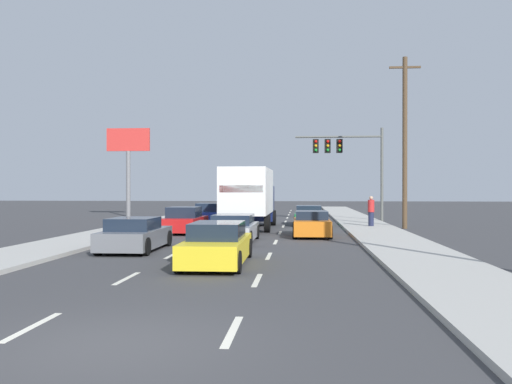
{
  "coord_description": "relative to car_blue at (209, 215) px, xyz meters",
  "views": [
    {
      "loc": [
        2.82,
        -7.86,
        2.33
      ],
      "look_at": [
        0.43,
        20.89,
        2.16
      ],
      "focal_mm": 38.42,
      "sensor_mm": 36.0,
      "label": 1
    }
  ],
  "objects": [
    {
      "name": "ground_plane",
      "position": [
        3.23,
        -2.77,
        -0.62
      ],
      "size": [
        140.0,
        140.0,
        0.0
      ],
      "primitive_type": "plane",
      "color": "#3D3D3F"
    },
    {
      "name": "sidewalk_right",
      "position": [
        10.0,
        -7.77,
        -0.55
      ],
      "size": [
        3.02,
        80.0,
        0.14
      ],
      "primitive_type": "cube",
      "color": "#B2AFA8",
      "rests_on": "ground_plane"
    },
    {
      "name": "sidewalk_left",
      "position": [
        -3.53,
        -7.77,
        -0.55
      ],
      "size": [
        3.02,
        80.0,
        0.14
      ],
      "primitive_type": "cube",
      "color": "#B2AFA8",
      "rests_on": "ground_plane"
    },
    {
      "name": "lane_markings",
      "position": [
        3.23,
        -4.27,
        -0.61
      ],
      "size": [
        3.54,
        57.0,
        0.01
      ],
      "color": "silver",
      "rests_on": "ground_plane"
    },
    {
      "name": "car_blue",
      "position": [
        0.0,
        0.0,
        0.0
      ],
      "size": [
        1.84,
        4.26,
        1.38
      ],
      "color": "#1E389E",
      "rests_on": "ground_plane"
    },
    {
      "name": "car_red",
      "position": [
        -0.07,
        -7.3,
        -0.0
      ],
      "size": [
        1.94,
        4.03,
        1.38
      ],
      "color": "red",
      "rests_on": "ground_plane"
    },
    {
      "name": "car_gray",
      "position": [
        -0.19,
        -15.5,
        -0.04
      ],
      "size": [
        1.94,
        4.31,
        1.25
      ],
      "color": "slate",
      "rests_on": "ground_plane"
    },
    {
      "name": "box_truck",
      "position": [
        3.08,
        -4.28,
        1.37
      ],
      "size": [
        2.7,
        8.65,
        3.45
      ],
      "color": "white",
      "rests_on": "ground_plane"
    },
    {
      "name": "car_silver",
      "position": [
        3.1,
        -12.03,
        -0.05
      ],
      "size": [
        1.98,
        4.49,
        1.21
      ],
      "color": "#B7BABF",
      "rests_on": "ground_plane"
    },
    {
      "name": "car_yellow",
      "position": [
        3.48,
        -19.0,
        -0.02
      ],
      "size": [
        1.87,
        4.69,
        1.3
      ],
      "color": "yellow",
      "rests_on": "ground_plane"
    },
    {
      "name": "car_green",
      "position": [
        6.52,
        -0.51,
        -0.04
      ],
      "size": [
        1.87,
        4.11,
        1.26
      ],
      "color": "#196B38",
      "rests_on": "ground_plane"
    },
    {
      "name": "car_orange",
      "position": [
        6.55,
        -8.82,
        -0.04
      ],
      "size": [
        1.87,
        4.09,
        1.25
      ],
      "color": "orange",
      "rests_on": "ground_plane"
    },
    {
      "name": "traffic_signal_mast",
      "position": [
        8.88,
        3.09,
        4.3
      ],
      "size": [
        6.13,
        0.69,
        6.59
      ],
      "color": "#595B56",
      "rests_on": "ground_plane"
    },
    {
      "name": "utility_pole_mid",
      "position": [
        12.08,
        -3.09,
        4.54
      ],
      "size": [
        1.8,
        0.28,
        10.02
      ],
      "color": "brown",
      "rests_on": "ground_plane"
    },
    {
      "name": "roadside_billboard",
      "position": [
        -8.32,
        8.87,
        4.55
      ],
      "size": [
        3.64,
        0.36,
        7.37
      ],
      "color": "slate",
      "rests_on": "ground_plane"
    },
    {
      "name": "pedestrian_near_corner",
      "position": [
        10.14,
        -3.04,
        0.4
      ],
      "size": [
        0.38,
        0.38,
        1.76
      ],
      "color": "#1E233F",
      "rests_on": "sidewalk_right"
    }
  ]
}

